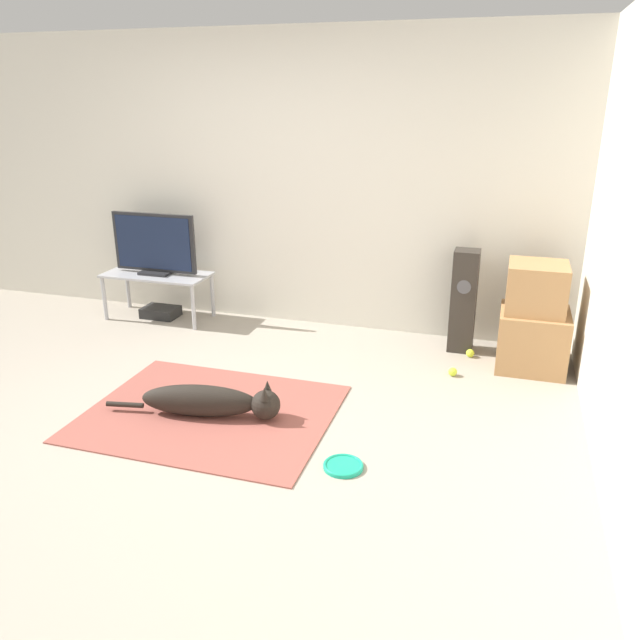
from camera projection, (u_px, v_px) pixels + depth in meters
name	position (u px, v px, depth m)	size (l,w,h in m)	color
ground_plane	(173.00, 422.00, 4.07)	(12.00, 12.00, 0.00)	#9E9384
wall_back	(281.00, 183.00, 5.52)	(8.00, 0.06, 2.55)	beige
area_rug	(210.00, 413.00, 4.17)	(1.61, 1.30, 0.01)	#934C42
dog	(212.00, 401.00, 4.09)	(1.17, 0.34, 0.25)	black
frisbee	(343.00, 466.00, 3.56)	(0.23, 0.23, 0.03)	#199E7A
cardboard_box_lower	(532.00, 339.00, 4.81)	(0.51, 0.51, 0.46)	#A87A4C
cardboard_box_upper	(537.00, 288.00, 4.68)	(0.43, 0.43, 0.37)	#A87A4C
floor_speaker	(464.00, 301.00, 5.08)	(0.20, 0.21, 0.85)	#2D2823
tv_stand	(157.00, 279.00, 5.83)	(0.99, 0.44, 0.44)	#A8A8AD
tv	(154.00, 245.00, 5.72)	(0.82, 0.20, 0.56)	#232326
tennis_ball_by_boxes	(470.00, 353.00, 5.06)	(0.07, 0.07, 0.07)	#C6E033
tennis_ball_near_speaker	(453.00, 372.00, 4.72)	(0.07, 0.07, 0.07)	#C6E033
game_console	(161.00, 312.00, 5.97)	(0.33, 0.24, 0.10)	black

